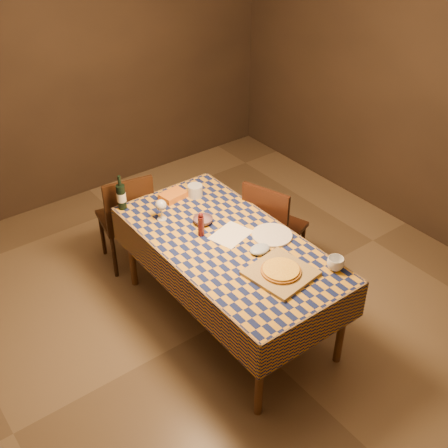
# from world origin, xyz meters

# --- Properties ---
(room) EXTENTS (5.00, 5.10, 2.70)m
(room) POSITION_xyz_m (0.00, 0.00, 1.35)
(room) COLOR brown
(room) RESTS_ON ground
(dining_table) EXTENTS (0.94, 1.84, 0.77)m
(dining_table) POSITION_xyz_m (0.00, 0.00, 0.69)
(dining_table) COLOR brown
(dining_table) RESTS_ON ground
(cutting_board) EXTENTS (0.44, 0.44, 0.02)m
(cutting_board) POSITION_xyz_m (0.06, -0.51, 0.78)
(cutting_board) COLOR #987D47
(cutting_board) RESTS_ON dining_table
(pizza) EXTENTS (0.33, 0.33, 0.03)m
(pizza) POSITION_xyz_m (0.06, -0.51, 0.81)
(pizza) COLOR #A25F1B
(pizza) RESTS_ON cutting_board
(pepper_mill) EXTENTS (0.06, 0.06, 0.20)m
(pepper_mill) POSITION_xyz_m (-0.11, 0.19, 0.86)
(pepper_mill) COLOR #4E1213
(pepper_mill) RESTS_ON dining_table
(bowl) EXTENTS (0.19, 0.19, 0.05)m
(bowl) POSITION_xyz_m (-0.01, 0.31, 0.79)
(bowl) COLOR #654A55
(bowl) RESTS_ON dining_table
(wine_glass) EXTENTS (0.10, 0.10, 0.17)m
(wine_glass) POSITION_xyz_m (-0.23, 0.54, 0.89)
(wine_glass) COLOR silver
(wine_glass) RESTS_ON dining_table
(wine_bottle) EXTENTS (0.08, 0.08, 0.29)m
(wine_bottle) POSITION_xyz_m (-0.39, 0.86, 0.88)
(wine_bottle) COLOR black
(wine_bottle) RESTS_ON dining_table
(deli_tub) EXTENTS (0.13, 0.13, 0.10)m
(deli_tub) POSITION_xyz_m (0.17, 0.66, 0.82)
(deli_tub) COLOR silver
(deli_tub) RESTS_ON dining_table
(takeout_container) EXTENTS (0.22, 0.17, 0.05)m
(takeout_container) POSITION_xyz_m (0.01, 0.75, 0.80)
(takeout_container) COLOR orange
(takeout_container) RESTS_ON dining_table
(white_plate) EXTENTS (0.34, 0.34, 0.02)m
(white_plate) POSITION_xyz_m (0.30, -0.14, 0.78)
(white_plate) COLOR silver
(white_plate) RESTS_ON dining_table
(tumbler) EXTENTS (0.16, 0.16, 0.09)m
(tumbler) POSITION_xyz_m (0.39, -0.69, 0.82)
(tumbler) COLOR white
(tumbler) RESTS_ON dining_table
(flour_patch) EXTENTS (0.34, 0.29, 0.00)m
(flour_patch) POSITION_xyz_m (0.07, 0.06, 0.77)
(flour_patch) COLOR white
(flour_patch) RESTS_ON dining_table
(flour_bag) EXTENTS (0.16, 0.12, 0.05)m
(flour_bag) POSITION_xyz_m (0.11, -0.23, 0.79)
(flour_bag) COLOR #9FB4CC
(flour_bag) RESTS_ON dining_table
(chair_far) EXTENTS (0.49, 0.50, 0.93)m
(chair_far) POSITION_xyz_m (-0.26, 1.08, 0.52)
(chair_far) COLOR black
(chair_far) RESTS_ON ground
(chair_right) EXTENTS (0.54, 0.54, 0.93)m
(chair_right) POSITION_xyz_m (0.63, 0.23, 0.52)
(chair_right) COLOR black
(chair_right) RESTS_ON ground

